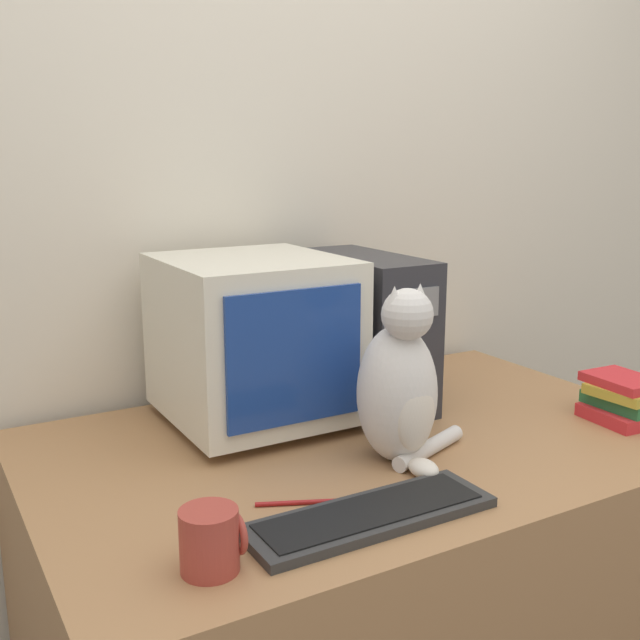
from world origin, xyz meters
name	(u,v)px	position (x,y,z in m)	size (l,w,h in m)	color
wall_back	(260,184)	(0.00, 1.01, 1.25)	(7.00, 0.05, 2.50)	beige
desk	(364,578)	(0.00, 0.47, 0.35)	(1.47, 0.95, 0.70)	#9E7047
crt_monitor	(253,339)	(-0.17, 0.70, 0.91)	(0.40, 0.43, 0.40)	beige
computer_tower	(365,330)	(0.14, 0.70, 0.89)	(0.18, 0.42, 0.38)	#28282D
keyboard	(370,515)	(-0.21, 0.15, 0.71)	(0.46, 0.14, 0.02)	#2D2D2D
cat	(400,388)	(-0.01, 0.34, 0.86)	(0.27, 0.23, 0.38)	silver
book_stack	(623,399)	(0.60, 0.27, 0.75)	(0.15, 0.18, 0.11)	red
pen	(297,503)	(-0.29, 0.26, 0.71)	(0.14, 0.07, 0.01)	maroon
mug	(211,540)	(-0.51, 0.14, 0.75)	(0.10, 0.09, 0.10)	#9E382D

